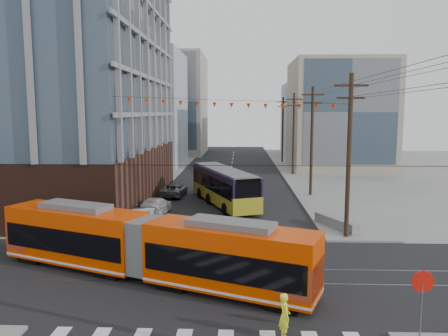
# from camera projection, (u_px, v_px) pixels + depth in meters

# --- Properties ---
(ground) EXTENTS (160.00, 160.00, 0.00)m
(ground) POSITION_uv_depth(u_px,v_px,m) (209.00, 309.00, 18.89)
(ground) COLOR slate
(bg_bldg_nw_near) EXTENTS (18.00, 16.00, 18.00)m
(bg_bldg_nw_near) POSITION_uv_depth(u_px,v_px,m) (126.00, 109.00, 69.91)
(bg_bldg_nw_near) COLOR #8C99A5
(bg_bldg_nw_near) RESTS_ON ground
(bg_bldg_ne_near) EXTENTS (14.00, 14.00, 16.00)m
(bg_bldg_ne_near) POSITION_uv_depth(u_px,v_px,m) (339.00, 116.00, 64.88)
(bg_bldg_ne_near) COLOR gray
(bg_bldg_ne_near) RESTS_ON ground
(bg_bldg_nw_far) EXTENTS (16.00, 18.00, 20.00)m
(bg_bldg_nw_far) POSITION_uv_depth(u_px,v_px,m) (166.00, 105.00, 89.50)
(bg_bldg_nw_far) COLOR gray
(bg_bldg_nw_far) RESTS_ON ground
(bg_bldg_ne_far) EXTENTS (16.00, 16.00, 14.00)m
(bg_bldg_ne_far) POSITION_uv_depth(u_px,v_px,m) (326.00, 120.00, 84.76)
(bg_bldg_ne_far) COLOR #8C99A5
(bg_bldg_ne_far) RESTS_ON ground
(utility_pole_far) EXTENTS (0.30, 0.30, 11.00)m
(utility_pole_far) POSITION_uv_depth(u_px,v_px,m) (283.00, 130.00, 73.40)
(utility_pole_far) COLOR black
(utility_pole_far) RESTS_ON ground
(streetcar) EXTENTS (17.15, 8.96, 3.38)m
(streetcar) POSITION_uv_depth(u_px,v_px,m) (147.00, 246.00, 22.23)
(streetcar) COLOR #D43700
(streetcar) RESTS_ON ground
(city_bus) EXTENTS (6.78, 12.16, 3.41)m
(city_bus) POSITION_uv_depth(u_px,v_px,m) (224.00, 186.00, 40.28)
(city_bus) COLOR black
(city_bus) RESTS_ON ground
(parked_car_silver) EXTENTS (2.05, 4.94, 1.59)m
(parked_car_silver) POSITION_uv_depth(u_px,v_px,m) (145.00, 218.00, 32.04)
(parked_car_silver) COLOR #9DA1B1
(parked_car_silver) RESTS_ON ground
(parked_car_white) EXTENTS (2.33, 5.17, 1.47)m
(parked_car_white) POSITION_uv_depth(u_px,v_px,m) (155.00, 206.00, 36.19)
(parked_car_white) COLOR silver
(parked_car_white) RESTS_ON ground
(parked_car_grey) EXTENTS (2.46, 4.95, 1.35)m
(parked_car_grey) POSITION_uv_depth(u_px,v_px,m) (174.00, 190.00, 44.20)
(parked_car_grey) COLOR #555A5E
(parked_car_grey) RESTS_ON ground
(pedestrian) EXTENTS (0.54, 0.72, 1.79)m
(pedestrian) POSITION_uv_depth(u_px,v_px,m) (285.00, 316.00, 16.32)
(pedestrian) COLOR #F4FF2A
(pedestrian) RESTS_ON ground
(stop_sign) EXTENTS (0.86, 0.86, 2.74)m
(stop_sign) POSITION_uv_depth(u_px,v_px,m) (421.00, 313.00, 15.58)
(stop_sign) COLOR #BD1107
(stop_sign) RESTS_ON ground
(jersey_barrier) EXTENTS (2.75, 4.40, 0.88)m
(jersey_barrier) POSITION_uv_depth(u_px,v_px,m) (336.00, 224.00, 31.64)
(jersey_barrier) COLOR gray
(jersey_barrier) RESTS_ON ground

